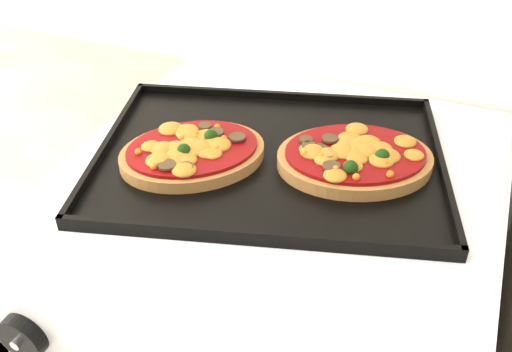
% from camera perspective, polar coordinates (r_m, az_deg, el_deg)
% --- Properties ---
extents(knob_left, '(0.06, 0.02, 0.06)m').
position_cam_1_polar(knob_left, '(0.70, -22.31, -14.69)').
color(knob_left, black).
rests_on(knob_left, control_panel).
extents(baking_tray, '(0.56, 0.47, 0.02)m').
position_cam_1_polar(baking_tray, '(0.80, 1.39, 2.06)').
color(baking_tray, black).
rests_on(baking_tray, stove).
extents(pizza_left, '(0.25, 0.25, 0.03)m').
position_cam_1_polar(pizza_left, '(0.79, -6.37, 2.48)').
color(pizza_left, '#A16F37').
rests_on(pizza_left, baking_tray).
extents(pizza_right, '(0.26, 0.23, 0.03)m').
position_cam_1_polar(pizza_right, '(0.79, 9.86, 1.94)').
color(pizza_right, '#A16F37').
rests_on(pizza_right, baking_tray).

